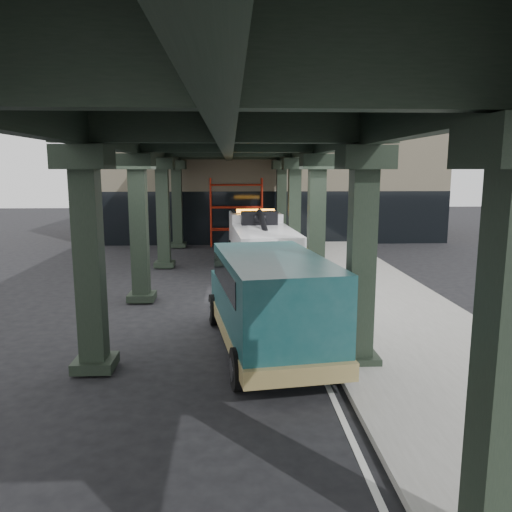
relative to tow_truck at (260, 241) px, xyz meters
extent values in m
plane|color=black|center=(-0.97, -7.01, -1.35)|extent=(90.00, 90.00, 0.00)
cube|color=gray|center=(3.53, -5.01, -1.28)|extent=(5.00, 40.00, 0.15)
cube|color=silver|center=(0.73, -5.01, -1.35)|extent=(0.12, 38.00, 0.01)
cube|color=black|center=(1.63, -17.01, 1.15)|extent=(0.55, 0.55, 5.00)
cube|color=black|center=(1.63, -11.01, 1.15)|extent=(0.55, 0.55, 5.00)
cube|color=black|center=(1.63, -11.01, 3.40)|extent=(1.10, 1.10, 0.50)
cube|color=black|center=(1.63, -11.01, -1.17)|extent=(0.90, 0.90, 0.24)
cube|color=black|center=(1.63, -5.01, 1.15)|extent=(0.55, 0.55, 5.00)
cube|color=black|center=(1.63, -5.01, 3.40)|extent=(1.10, 1.10, 0.50)
cube|color=black|center=(1.63, -5.01, -1.17)|extent=(0.90, 0.90, 0.24)
cube|color=black|center=(1.63, 0.99, 1.15)|extent=(0.55, 0.55, 5.00)
cube|color=black|center=(1.63, 0.99, 3.40)|extent=(1.10, 1.10, 0.50)
cube|color=black|center=(1.63, 0.99, -1.17)|extent=(0.90, 0.90, 0.24)
cube|color=black|center=(1.63, 6.99, 1.15)|extent=(0.55, 0.55, 5.00)
cube|color=black|center=(1.63, 6.99, 3.40)|extent=(1.10, 1.10, 0.50)
cube|color=black|center=(1.63, 6.99, -1.17)|extent=(0.90, 0.90, 0.24)
cube|color=black|center=(-4.37, -11.01, 1.15)|extent=(0.55, 0.55, 5.00)
cube|color=black|center=(-4.37, -11.01, 3.40)|extent=(1.10, 1.10, 0.50)
cube|color=black|center=(-4.37, -11.01, -1.17)|extent=(0.90, 0.90, 0.24)
cube|color=black|center=(-4.37, -5.01, 1.15)|extent=(0.55, 0.55, 5.00)
cube|color=black|center=(-4.37, -5.01, 3.40)|extent=(1.10, 1.10, 0.50)
cube|color=black|center=(-4.37, -5.01, -1.17)|extent=(0.90, 0.90, 0.24)
cube|color=black|center=(-4.37, 0.99, 1.15)|extent=(0.55, 0.55, 5.00)
cube|color=black|center=(-4.37, 0.99, 3.40)|extent=(1.10, 1.10, 0.50)
cube|color=black|center=(-4.37, 0.99, -1.17)|extent=(0.90, 0.90, 0.24)
cube|color=black|center=(-4.37, 6.99, 1.15)|extent=(0.55, 0.55, 5.00)
cube|color=black|center=(-4.37, 6.99, 3.40)|extent=(1.10, 1.10, 0.50)
cube|color=black|center=(-4.37, 6.99, -1.17)|extent=(0.90, 0.90, 0.24)
cube|color=black|center=(1.63, -5.01, 4.20)|extent=(0.35, 32.00, 1.10)
cube|color=black|center=(-4.37, -5.01, 4.20)|extent=(0.35, 32.00, 1.10)
cube|color=black|center=(-1.37, -5.01, 4.20)|extent=(0.35, 32.00, 1.10)
cube|color=black|center=(-1.37, -5.01, 4.90)|extent=(7.40, 32.00, 0.30)
cube|color=#C6B793|center=(1.03, 12.99, 2.65)|extent=(22.00, 10.00, 8.00)
cylinder|color=#AB1F0D|center=(-2.47, 7.89, 0.65)|extent=(0.08, 0.08, 4.00)
cylinder|color=#AB1F0D|center=(-2.47, 7.09, 0.65)|extent=(0.08, 0.08, 4.00)
cylinder|color=#AB1F0D|center=(0.53, 7.89, 0.65)|extent=(0.08, 0.08, 4.00)
cylinder|color=#AB1F0D|center=(0.53, 7.09, 0.65)|extent=(0.08, 0.08, 4.00)
cylinder|color=#AB1F0D|center=(-0.97, 7.89, -0.35)|extent=(3.00, 0.08, 0.08)
cylinder|color=#AB1F0D|center=(-0.97, 7.89, 0.95)|extent=(3.00, 0.08, 0.08)
cylinder|color=#AB1F0D|center=(-0.97, 7.89, 2.25)|extent=(3.00, 0.08, 0.08)
cube|color=black|center=(0.03, -0.52, -0.65)|extent=(1.48, 7.56, 0.25)
cube|color=white|center=(-0.13, 2.03, 0.20)|extent=(2.50, 2.55, 1.80)
cube|color=white|center=(-0.20, 3.08, -0.30)|extent=(2.39, 0.85, 0.90)
cube|color=black|center=(-0.15, 2.28, 0.70)|extent=(2.28, 1.44, 0.85)
cube|color=white|center=(0.11, -1.67, 0.00)|extent=(2.72, 5.15, 1.40)
cube|color=orange|center=(-0.12, 1.83, 1.20)|extent=(1.82, 0.39, 0.16)
cube|color=black|center=(-0.02, 0.33, 1.00)|extent=(1.64, 0.70, 0.60)
cylinder|color=black|center=(0.09, -1.47, 0.75)|extent=(0.46, 3.51, 1.34)
cube|color=black|center=(0.27, -4.22, -1.00)|extent=(0.39, 1.42, 0.18)
cube|color=black|center=(0.31, -4.92, -1.05)|extent=(1.61, 0.35, 0.18)
cylinder|color=black|center=(-1.25, 2.26, -0.80)|extent=(0.42, 1.12, 1.10)
cylinder|color=silver|center=(-1.25, 2.26, -0.80)|extent=(0.43, 0.63, 0.61)
cylinder|color=black|center=(0.95, 2.40, -0.80)|extent=(0.42, 1.12, 1.10)
cylinder|color=silver|center=(0.95, 2.40, -0.80)|extent=(0.43, 0.63, 0.61)
cylinder|color=black|center=(-1.04, -1.04, -0.80)|extent=(0.42, 1.12, 1.10)
cylinder|color=silver|center=(-1.04, -1.04, -0.80)|extent=(0.43, 0.63, 0.61)
cylinder|color=black|center=(1.16, -0.90, -0.80)|extent=(0.42, 1.12, 1.10)
cylinder|color=silver|center=(1.16, -0.90, -0.80)|extent=(0.43, 0.63, 0.61)
cylinder|color=black|center=(-0.95, -2.34, -0.80)|extent=(0.42, 1.12, 1.10)
cylinder|color=silver|center=(-0.95, -2.34, -0.80)|extent=(0.43, 0.63, 0.61)
cylinder|color=black|center=(1.24, -2.20, -0.80)|extent=(0.42, 1.12, 1.10)
cylinder|color=silver|center=(1.24, -2.20, -0.80)|extent=(0.43, 0.63, 0.61)
cube|color=#113D3F|center=(-0.71, -7.49, -0.34)|extent=(2.34, 1.48, 0.96)
cube|color=#113D3F|center=(-0.30, -10.40, 0.09)|extent=(2.91, 5.09, 2.09)
cube|color=olive|center=(-0.36, -9.98, -0.76)|extent=(3.11, 6.26, 0.37)
cube|color=black|center=(-0.65, -7.91, 0.52)|extent=(2.13, 0.75, 0.89)
cube|color=black|center=(-0.34, -10.09, 0.63)|extent=(2.80, 4.14, 0.59)
cube|color=silver|center=(-0.79, -6.93, -0.76)|extent=(2.14, 0.43, 0.32)
cylinder|color=black|center=(-1.77, -7.69, -0.90)|extent=(0.42, 0.93, 0.90)
cylinder|color=silver|center=(-1.77, -7.69, -0.90)|extent=(0.41, 0.54, 0.49)
cylinder|color=black|center=(0.35, -7.39, -0.90)|extent=(0.42, 0.93, 0.90)
cylinder|color=silver|center=(0.35, -7.39, -0.90)|extent=(0.41, 0.54, 0.49)
cylinder|color=black|center=(-1.13, -12.15, -0.90)|extent=(0.42, 0.93, 0.90)
cylinder|color=silver|center=(-1.13, -12.15, -0.90)|extent=(0.41, 0.54, 0.49)
cylinder|color=black|center=(0.99, -11.84, -0.90)|extent=(0.42, 0.93, 0.90)
cylinder|color=silver|center=(0.99, -11.84, -0.90)|extent=(0.41, 0.54, 0.49)
camera|label=1|loc=(-1.26, -21.85, 3.15)|focal=35.00mm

